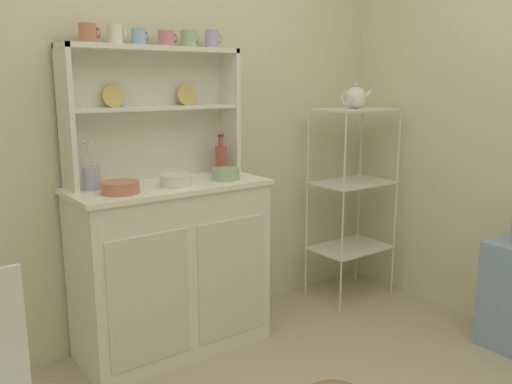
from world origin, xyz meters
TOP-DOWN VIEW (x-y plane):
  - wall_back at (0.00, 1.62)m, footprint 3.84×0.05m
  - hutch_cabinet at (0.00, 1.37)m, footprint 0.98×0.45m
  - hutch_shelf_unit at (0.00, 1.53)m, footprint 0.91×0.18m
  - bakers_rack at (1.25, 1.31)m, footprint 0.50×0.33m
  - cup_terracotta_0 at (-0.32, 1.49)m, footprint 0.09×0.08m
  - cup_cream_1 at (-0.19, 1.49)m, footprint 0.08×0.07m
  - cup_sky_2 at (-0.07, 1.49)m, footprint 0.08×0.07m
  - cup_rose_3 at (0.08, 1.49)m, footprint 0.09×0.08m
  - cup_sage_4 at (0.20, 1.49)m, footprint 0.09×0.08m
  - cup_lilac_5 at (0.34, 1.49)m, footprint 0.08×0.07m
  - bowl_mixing_large at (-0.28, 1.29)m, footprint 0.17×0.17m
  - bowl_floral_medium at (0.00, 1.29)m, footprint 0.15×0.15m
  - bowl_cream_small at (0.29, 1.29)m, footprint 0.14×0.14m
  - jam_bottle at (0.36, 1.45)m, footprint 0.06×0.06m
  - utensil_jar at (-0.36, 1.45)m, footprint 0.08×0.08m
  - porcelain_teapot at (1.25, 1.31)m, footprint 0.22×0.13m

SIDE VIEW (x-z plane):
  - hutch_cabinet at x=0.00m, z-range 0.01..0.89m
  - bakers_rack at x=1.25m, z-range 0.16..1.37m
  - bowl_mixing_large at x=-0.28m, z-range 0.88..0.93m
  - bowl_cream_small at x=0.29m, z-range 0.88..0.94m
  - bowl_floral_medium at x=0.00m, z-range 0.88..0.94m
  - utensil_jar at x=-0.36m, z-range 0.82..1.05m
  - jam_bottle at x=0.36m, z-range 0.85..1.07m
  - wall_back at x=0.00m, z-range 0.00..2.50m
  - hutch_shelf_unit at x=0.00m, z-range 0.93..1.60m
  - porcelain_teapot at x=1.25m, z-range 1.20..1.35m
  - cup_rose_3 at x=0.08m, z-range 1.54..1.62m
  - cup_sky_2 at x=-0.07m, z-range 1.54..1.62m
  - cup_sage_4 at x=0.20m, z-range 1.54..1.63m
  - cup_terracotta_0 at x=-0.32m, z-range 1.54..1.63m
  - cup_cream_1 at x=-0.19m, z-range 1.54..1.63m
  - cup_lilac_5 at x=0.34m, z-range 1.54..1.64m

